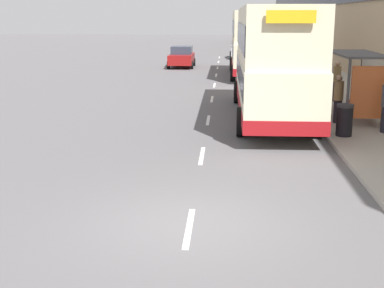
{
  "coord_description": "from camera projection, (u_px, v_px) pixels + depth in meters",
  "views": [
    {
      "loc": [
        0.66,
        -9.78,
        3.97
      ],
      "look_at": [
        -1.23,
        20.16,
        -3.23
      ],
      "focal_mm": 50.0,
      "sensor_mm": 36.0,
      "label": 1
    }
  ],
  "objects": [
    {
      "name": "ground_plane",
      "position": [
        190.0,
        224.0,
        10.46
      ],
      "size": [
        220.0,
        220.0,
        0.0
      ],
      "primitive_type": "plane",
      "color": "#5B595B"
    },
    {
      "name": "pavement",
      "position": [
        292.0,
        61.0,
        47.41
      ],
      "size": [
        5.0,
        93.0,
        0.14
      ],
      "color": "#A39E93",
      "rests_on": "ground_plane"
    },
    {
      "name": "lane_mark_0",
      "position": [
        189.0,
        228.0,
        10.26
      ],
      "size": [
        0.12,
        2.0,
        0.01
      ],
      "color": "silver",
      "rests_on": "ground_plane"
    },
    {
      "name": "lane_mark_1",
      "position": [
        202.0,
        156.0,
        15.56
      ],
      "size": [
        0.12,
        2.0,
        0.01
      ],
      "color": "silver",
      "rests_on": "ground_plane"
    },
    {
      "name": "lane_mark_2",
      "position": [
        208.0,
        120.0,
        20.87
      ],
      "size": [
        0.12,
        2.0,
        0.01
      ],
      "color": "silver",
      "rests_on": "ground_plane"
    },
    {
      "name": "lane_mark_3",
      "position": [
        212.0,
        99.0,
        26.17
      ],
      "size": [
        0.12,
        2.0,
        0.01
      ],
      "color": "silver",
      "rests_on": "ground_plane"
    },
    {
      "name": "lane_mark_4",
      "position": [
        214.0,
        85.0,
        31.47
      ],
      "size": [
        0.12,
        2.0,
        0.01
      ],
      "color": "silver",
      "rests_on": "ground_plane"
    },
    {
      "name": "lane_mark_5",
      "position": [
        216.0,
        75.0,
        36.77
      ],
      "size": [
        0.12,
        2.0,
        0.01
      ],
      "color": "silver",
      "rests_on": "ground_plane"
    },
    {
      "name": "lane_mark_6",
      "position": [
        218.0,
        68.0,
        42.07
      ],
      "size": [
        0.12,
        2.0,
        0.01
      ],
      "color": "silver",
      "rests_on": "ground_plane"
    },
    {
      "name": "lane_mark_7",
      "position": [
        219.0,
        62.0,
        47.37
      ],
      "size": [
        0.12,
        2.0,
        0.01
      ],
      "color": "silver",
      "rests_on": "ground_plane"
    },
    {
      "name": "lane_mark_8",
      "position": [
        219.0,
        57.0,
        52.67
      ],
      "size": [
        0.12,
        2.0,
        0.01
      ],
      "color": "silver",
      "rests_on": "ground_plane"
    },
    {
      "name": "bus_shelter",
      "position": [
        363.0,
        74.0,
        19.93
      ],
      "size": [
        1.6,
        4.2,
        2.48
      ],
      "color": "#4C4C51",
      "rests_on": "ground_plane"
    },
    {
      "name": "double_decker_bus_near",
      "position": [
        273.0,
        60.0,
        20.83
      ],
      "size": [
        2.85,
        11.22,
        4.3
      ],
      "color": "beige",
      "rests_on": "ground_plane"
    },
    {
      "name": "double_decker_bus_ahead",
      "position": [
        252.0,
        42.0,
        35.81
      ],
      "size": [
        2.85,
        10.15,
        4.3
      ],
      "color": "beige",
      "rests_on": "ground_plane"
    },
    {
      "name": "car_0",
      "position": [
        182.0,
        57.0,
        42.35
      ],
      "size": [
        2.02,
        4.38,
        1.65
      ],
      "rotation": [
        0.0,
        0.0,
        3.14
      ],
      "color": "maroon",
      "rests_on": "ground_plane"
    },
    {
      "name": "car_1",
      "position": [
        240.0,
        49.0,
        51.38
      ],
      "size": [
        1.93,
        4.49,
        1.76
      ],
      "color": "silver",
      "rests_on": "ground_plane"
    },
    {
      "name": "pedestrian_at_shelter",
      "position": [
        337.0,
        81.0,
        24.5
      ],
      "size": [
        0.36,
        0.36,
        1.84
      ],
      "color": "#23232D",
      "rests_on": "ground_plane"
    },
    {
      "name": "pedestrian_2",
      "position": [
        338.0,
        98.0,
        19.47
      ],
      "size": [
        0.35,
        0.35,
        1.77
      ],
      "color": "#23232D",
      "rests_on": "ground_plane"
    },
    {
      "name": "pedestrian_3",
      "position": [
        368.0,
        88.0,
        23.02
      ],
      "size": [
        0.32,
        0.32,
        1.6
      ],
      "color": "#23232D",
      "rests_on": "ground_plane"
    },
    {
      "name": "litter_bin",
      "position": [
        344.0,
        120.0,
        17.41
      ],
      "size": [
        0.55,
        0.55,
        1.05
      ],
      "color": "black",
      "rests_on": "ground_plane"
    }
  ]
}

